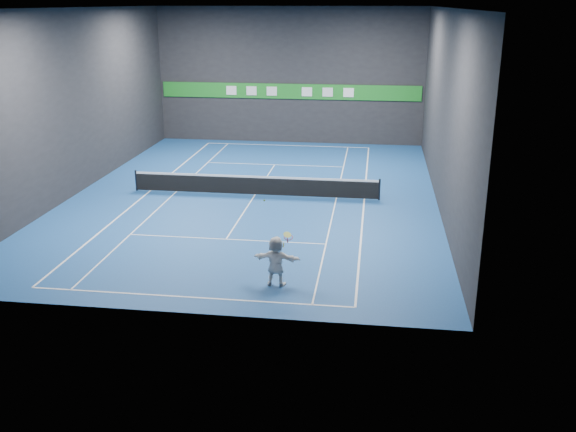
# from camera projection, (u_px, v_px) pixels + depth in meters

# --- Properties ---
(ground) EXTENTS (26.00, 26.00, 0.00)m
(ground) POSITION_uv_depth(u_px,v_px,m) (255.00, 195.00, 32.32)
(ground) COLOR navy
(ground) RESTS_ON ground
(ceiling) EXTENTS (26.00, 26.00, 0.00)m
(ceiling) POSITION_uv_depth(u_px,v_px,m) (252.00, 8.00, 29.46)
(ceiling) COLOR black
(ceiling) RESTS_ON ground
(wall_back) EXTENTS (18.00, 0.10, 9.00)m
(wall_back) POSITION_uv_depth(u_px,v_px,m) (290.00, 76.00, 43.10)
(wall_back) COLOR black
(wall_back) RESTS_ON ground
(wall_front) EXTENTS (18.00, 0.10, 9.00)m
(wall_front) POSITION_uv_depth(u_px,v_px,m) (170.00, 174.00, 18.68)
(wall_front) COLOR black
(wall_front) RESTS_ON ground
(wall_left) EXTENTS (0.10, 26.00, 9.00)m
(wall_left) POSITION_uv_depth(u_px,v_px,m) (77.00, 102.00, 32.05)
(wall_left) COLOR black
(wall_left) RESTS_ON ground
(wall_right) EXTENTS (0.10, 26.00, 9.00)m
(wall_right) POSITION_uv_depth(u_px,v_px,m) (444.00, 110.00, 29.72)
(wall_right) COLOR black
(wall_right) RESTS_ON ground
(baseline_near) EXTENTS (10.98, 0.08, 0.01)m
(baseline_near) POSITION_uv_depth(u_px,v_px,m) (188.00, 297.00, 21.15)
(baseline_near) COLOR white
(baseline_near) RESTS_ON ground
(baseline_far) EXTENTS (10.98, 0.08, 0.01)m
(baseline_far) POSITION_uv_depth(u_px,v_px,m) (287.00, 145.00, 43.49)
(baseline_far) COLOR white
(baseline_far) RESTS_ON ground
(sideline_doubles_left) EXTENTS (0.08, 23.78, 0.01)m
(sideline_doubles_left) POSITION_uv_depth(u_px,v_px,m) (150.00, 191.00, 33.03)
(sideline_doubles_left) COLOR white
(sideline_doubles_left) RESTS_ON ground
(sideline_doubles_right) EXTENTS (0.08, 23.78, 0.01)m
(sideline_doubles_right) POSITION_uv_depth(u_px,v_px,m) (364.00, 199.00, 31.61)
(sideline_doubles_right) COLOR white
(sideline_doubles_right) RESTS_ON ground
(sideline_singles_left) EXTENTS (0.06, 23.78, 0.01)m
(sideline_singles_left) POSITION_uv_depth(u_px,v_px,m) (176.00, 192.00, 32.85)
(sideline_singles_left) COLOR white
(sideline_singles_left) RESTS_ON ground
(sideline_singles_right) EXTENTS (0.06, 23.78, 0.01)m
(sideline_singles_right) POSITION_uv_depth(u_px,v_px,m) (336.00, 198.00, 31.78)
(sideline_singles_right) COLOR white
(sideline_singles_right) RESTS_ON ground
(service_line_near) EXTENTS (8.23, 0.06, 0.01)m
(service_line_near) POSITION_uv_depth(u_px,v_px,m) (226.00, 239.00, 26.30)
(service_line_near) COLOR white
(service_line_near) RESTS_ON ground
(service_line_far) EXTENTS (8.23, 0.06, 0.01)m
(service_line_far) POSITION_uv_depth(u_px,v_px,m) (275.00, 165.00, 38.33)
(service_line_far) COLOR white
(service_line_far) RESTS_ON ground
(center_service_line) EXTENTS (0.06, 12.80, 0.01)m
(center_service_line) POSITION_uv_depth(u_px,v_px,m) (255.00, 195.00, 32.32)
(center_service_line) COLOR white
(center_service_line) RESTS_ON ground
(player) EXTENTS (1.66, 0.63, 1.76)m
(player) POSITION_uv_depth(u_px,v_px,m) (276.00, 261.00, 21.80)
(player) COLOR white
(player) RESTS_ON ground
(tennis_ball) EXTENTS (0.06, 0.06, 0.06)m
(tennis_ball) POSITION_uv_depth(u_px,v_px,m) (264.00, 200.00, 21.29)
(tennis_ball) COLOR #B4D623
(tennis_ball) RESTS_ON player
(tennis_net) EXTENTS (12.50, 0.10, 1.07)m
(tennis_net) POSITION_uv_depth(u_px,v_px,m) (255.00, 185.00, 32.15)
(tennis_net) COLOR black
(tennis_net) RESTS_ON ground
(sponsor_banner) EXTENTS (17.64, 0.11, 1.00)m
(sponsor_banner) POSITION_uv_depth(u_px,v_px,m) (289.00, 91.00, 43.36)
(sponsor_banner) COLOR #1B8023
(sponsor_banner) RESTS_ON wall_back
(tennis_racket) EXTENTS (0.43, 0.39, 0.58)m
(tennis_racket) POSITION_uv_depth(u_px,v_px,m) (288.00, 238.00, 21.53)
(tennis_racket) COLOR #B2131F
(tennis_racket) RESTS_ON player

